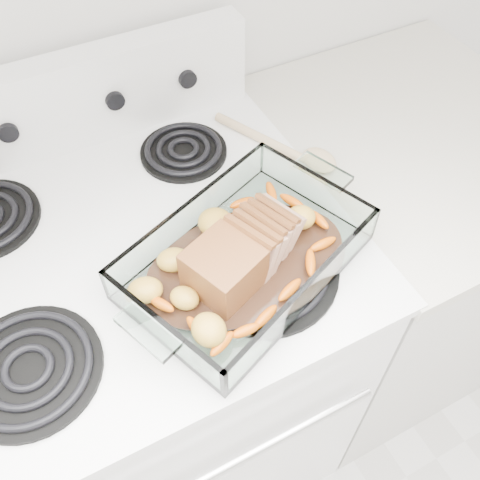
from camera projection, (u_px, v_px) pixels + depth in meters
name	position (u px, v px, depth m)	size (l,w,h in m)	color
electric_range	(153.00, 363.00, 1.26)	(0.78, 0.70, 1.12)	white
counter_right	(380.00, 262.00, 1.46)	(0.58, 0.68, 0.93)	silver
baking_dish	(246.00, 260.00, 0.85)	(0.37, 0.25, 0.07)	silver
pork_roast	(235.00, 254.00, 0.83)	(0.20, 0.10, 0.08)	brown
roast_vegetables	(235.00, 244.00, 0.87)	(0.32, 0.17, 0.04)	#D04C00
wooden_spoon	(293.00, 151.00, 1.04)	(0.15, 0.25, 0.02)	tan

